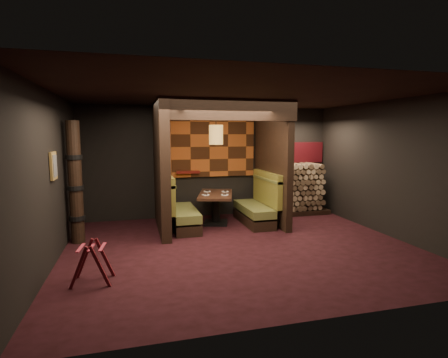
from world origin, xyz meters
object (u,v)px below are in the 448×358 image
luggage_rack (92,261)px  totem_column (75,183)px  dining_table (216,203)px  pendant_lamp (216,135)px  firewood_stack (296,189)px  booth_bench_right (258,207)px  booth_bench_left (179,211)px

luggage_rack → totem_column: (-0.49, 2.08, 0.87)m
dining_table → pendant_lamp: 1.62m
dining_table → firewood_stack: 2.41m
booth_bench_right → pendant_lamp: (-1.00, 0.13, 1.73)m
totem_column → booth_bench_right: bearing=7.9°
totem_column → firewood_stack: totem_column is taller
pendant_lamp → firewood_stack: size_ratio=0.55×
booth_bench_right → firewood_stack: (1.35, 0.70, 0.28)m
booth_bench_left → pendant_lamp: size_ratio=1.69×
dining_table → totem_column: bearing=-166.3°
booth_bench_left → booth_bench_right: bearing=0.0°
booth_bench_right → dining_table: bearing=169.8°
dining_table → firewood_stack: size_ratio=0.90×
pendant_lamp → luggage_rack: bearing=-132.1°
pendant_lamp → totem_column: size_ratio=0.39×
luggage_rack → totem_column: size_ratio=0.27×
booth_bench_right → luggage_rack: size_ratio=2.50×
dining_table → pendant_lamp: pendant_lamp is taller
dining_table → luggage_rack: (-2.50, -2.81, -0.19)m
booth_bench_right → pendant_lamp: 2.00m
pendant_lamp → luggage_rack: size_ratio=1.48×
totem_column → firewood_stack: (5.33, 1.25, -0.51)m
luggage_rack → firewood_stack: bearing=34.5°
firewood_stack → pendant_lamp: bearing=-166.4°
booth_bench_right → totem_column: (-3.98, -0.55, 0.79)m
booth_bench_left → firewood_stack: (3.25, 0.70, 0.28)m
booth_bench_right → dining_table: 1.02m
booth_bench_left → pendant_lamp: 1.95m
dining_table → luggage_rack: bearing=-131.6°
firewood_stack → totem_column: bearing=-166.8°
booth_bench_left → luggage_rack: booth_bench_left is taller
luggage_rack → firewood_stack: 5.89m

